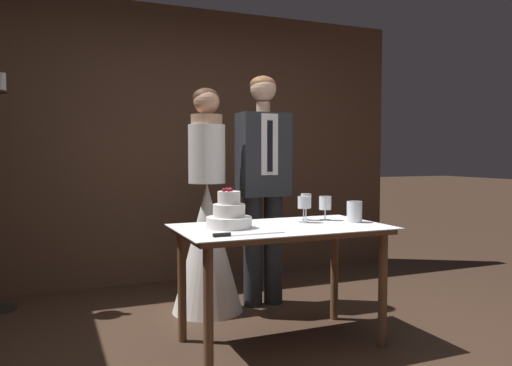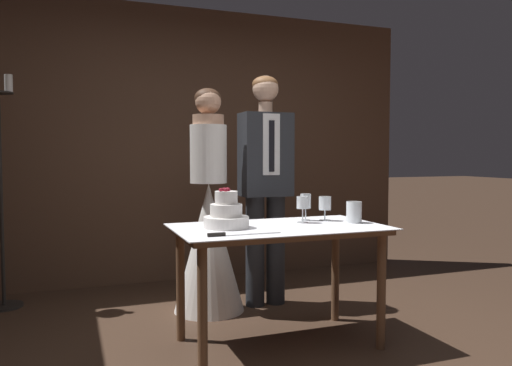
% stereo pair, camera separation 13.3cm
% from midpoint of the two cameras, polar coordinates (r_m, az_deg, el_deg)
% --- Properties ---
extents(wall_back, '(4.51, 0.12, 2.60)m').
position_cam_midpoint_polar(wall_back, '(4.89, -6.77, 4.34)').
color(wall_back, '#513828').
rests_on(wall_back, ground_plane).
extents(cake_table, '(1.32, 0.75, 0.76)m').
position_cam_midpoint_polar(cake_table, '(3.16, 3.83, -6.66)').
color(cake_table, brown).
rests_on(cake_table, ground_plane).
extents(tiered_cake, '(0.28, 0.28, 0.25)m').
position_cam_midpoint_polar(tiered_cake, '(3.07, -2.18, -3.62)').
color(tiered_cake, white).
rests_on(tiered_cake, cake_table).
extents(cake_knife, '(0.43, 0.03, 0.02)m').
position_cam_midpoint_polar(cake_knife, '(2.78, -1.57, -5.89)').
color(cake_knife, silver).
rests_on(cake_knife, cake_table).
extents(wine_glass_near, '(0.08, 0.08, 0.17)m').
position_cam_midpoint_polar(wine_glass_near, '(3.31, 6.50, -2.40)').
color(wine_glass_near, silver).
rests_on(wine_glass_near, cake_table).
extents(wine_glass_middle, '(0.07, 0.07, 0.18)m').
position_cam_midpoint_polar(wine_glass_middle, '(3.42, 6.80, -2.22)').
color(wine_glass_middle, silver).
rests_on(wine_glass_middle, cake_table).
extents(wine_glass_far, '(0.08, 0.08, 0.17)m').
position_cam_midpoint_polar(wine_glass_far, '(3.44, 8.98, -2.38)').
color(wine_glass_far, silver).
rests_on(wine_glass_far, cake_table).
extents(hurricane_candle, '(0.10, 0.10, 0.14)m').
position_cam_midpoint_polar(hurricane_candle, '(3.37, 12.25, -3.33)').
color(hurricane_candle, silver).
rests_on(hurricane_candle, cake_table).
extents(bride, '(0.54, 0.54, 1.71)m').
position_cam_midpoint_polar(bride, '(3.86, -4.43, -5.42)').
color(bride, white).
rests_on(bride, ground_plane).
extents(groom, '(0.40, 0.25, 1.83)m').
position_cam_midpoint_polar(groom, '(3.97, 2.05, 0.55)').
color(groom, '#282B30').
rests_on(groom, ground_plane).
extents(candle_stand, '(0.28, 0.28, 1.84)m').
position_cam_midpoint_polar(candle_stand, '(4.34, -26.36, -1.46)').
color(candle_stand, black).
rests_on(candle_stand, ground_plane).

